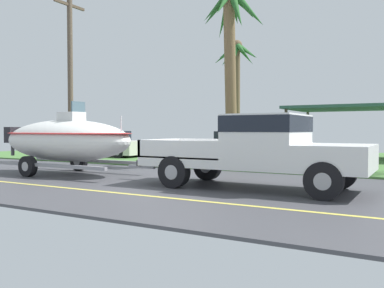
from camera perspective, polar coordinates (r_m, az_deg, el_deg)
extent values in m
cube|color=#424247|center=(10.86, -2.27, -5.86)|extent=(36.00, 8.00, 0.06)
cube|color=#477538|center=(20.97, 13.85, -2.04)|extent=(36.00, 14.00, 0.11)
cube|color=#DBCC4C|center=(9.40, -8.13, -6.90)|extent=(34.20, 0.12, 0.01)
cube|color=silver|center=(10.34, 8.35, -2.60)|extent=(5.55, 2.04, 0.22)
cube|color=silver|center=(9.77, 19.34, -1.19)|extent=(1.55, 2.04, 0.38)
cube|color=silver|center=(10.17, 10.41, 0.98)|extent=(1.66, 2.04, 1.08)
cube|color=black|center=(10.17, 10.42, 2.73)|extent=(1.68, 2.06, 0.38)
cube|color=#9D9D9D|center=(11.01, 0.53, -1.62)|extent=(2.33, 2.04, 0.04)
cube|color=silver|center=(11.87, 2.83, -0.37)|extent=(2.33, 0.08, 0.45)
cube|color=silver|center=(10.16, -2.17, -0.77)|extent=(2.33, 0.08, 0.45)
cube|color=silver|center=(11.59, -4.34, -0.43)|extent=(0.08, 2.04, 0.45)
cube|color=#333338|center=(11.67, -4.74, -2.35)|extent=(0.12, 1.84, 0.16)
sphere|color=#B2B2B7|center=(11.74, -5.22, -2.09)|extent=(0.10, 0.10, 0.10)
cylinder|color=black|center=(10.72, 19.77, -3.77)|extent=(0.80, 0.28, 0.80)
cylinder|color=#9E9EA3|center=(10.72, 19.77, -3.77)|extent=(0.36, 0.29, 0.36)
cylinder|color=black|center=(8.94, 17.76, -4.87)|extent=(0.80, 0.28, 0.80)
cylinder|color=#9E9EA3|center=(8.94, 17.76, -4.87)|extent=(0.36, 0.29, 0.36)
cylinder|color=black|center=(11.89, 2.17, -3.09)|extent=(0.80, 0.28, 0.80)
cylinder|color=#9E9EA3|center=(11.89, 2.17, -3.09)|extent=(0.36, 0.29, 0.36)
cylinder|color=black|center=(10.32, -2.50, -3.87)|extent=(0.80, 0.28, 0.80)
cylinder|color=#9E9EA3|center=(10.32, -2.50, -3.87)|extent=(0.36, 0.29, 0.36)
cube|color=gray|center=(12.02, -6.98, -3.14)|extent=(0.90, 0.10, 0.08)
cube|color=gray|center=(14.75, -14.12, -2.23)|extent=(5.18, 0.12, 0.10)
cube|color=gray|center=(13.37, -20.16, -2.73)|extent=(5.18, 0.12, 0.10)
cylinder|color=black|center=(15.16, -15.38, -2.36)|extent=(0.64, 0.22, 0.64)
cylinder|color=#9E9EA3|center=(15.16, -15.38, -2.36)|extent=(0.29, 0.23, 0.29)
cylinder|color=black|center=(13.73, -21.75, -2.88)|extent=(0.64, 0.22, 0.64)
cylinder|color=#9E9EA3|center=(13.73, -21.75, -2.88)|extent=(0.29, 0.23, 0.29)
ellipsoid|color=white|center=(14.00, -17.02, 0.46)|extent=(5.09, 2.03, 1.34)
ellipsoid|color=#B22626|center=(14.00, -17.03, 1.42)|extent=(5.20, 2.07, 0.12)
cube|color=silver|center=(13.82, -16.32, 2.91)|extent=(0.70, 0.60, 0.65)
cube|color=slate|center=(13.62, -15.46, 4.93)|extent=(0.06, 0.56, 0.36)
cube|color=black|center=(16.05, -23.58, 1.17)|extent=(0.36, 0.44, 0.56)
cylinder|color=#4C4C51|center=(16.05, -23.56, -0.15)|extent=(0.12, 0.12, 0.74)
cylinder|color=silver|center=(12.43, -9.77, 2.72)|extent=(0.04, 0.04, 0.50)
cube|color=beige|center=(22.32, -11.86, -0.41)|extent=(4.61, 1.82, 0.70)
cube|color=black|center=(22.45, -12.31, 1.13)|extent=(2.58, 1.67, 0.50)
cylinder|color=black|center=(21.97, -7.37, -0.94)|extent=(0.66, 0.22, 0.66)
cylinder|color=#9E9EA3|center=(21.97, -7.37, -0.94)|extent=(0.30, 0.23, 0.30)
cylinder|color=black|center=(20.68, -10.11, -1.14)|extent=(0.66, 0.22, 0.66)
cylinder|color=#9E9EA3|center=(20.68, -10.11, -1.14)|extent=(0.30, 0.23, 0.30)
cylinder|color=black|center=(23.99, -13.35, -0.73)|extent=(0.66, 0.22, 0.66)
cylinder|color=#9E9EA3|center=(23.99, -13.35, -0.73)|extent=(0.30, 0.23, 0.30)
cylinder|color=black|center=(22.81, -16.17, -0.90)|extent=(0.66, 0.22, 0.66)
cylinder|color=#9E9EA3|center=(22.81, -16.17, -0.90)|extent=(0.30, 0.23, 0.30)
cube|color=#99999E|center=(18.48, 8.21, -0.88)|extent=(4.44, 1.77, 0.70)
cube|color=black|center=(18.55, 7.59, 0.99)|extent=(2.49, 1.63, 0.50)
cylinder|color=black|center=(18.76, 13.40, -1.48)|extent=(0.66, 0.22, 0.66)
cylinder|color=#9E9EA3|center=(18.76, 13.40, -1.48)|extent=(0.30, 0.23, 0.30)
cylinder|color=black|center=(17.24, 11.92, -1.78)|extent=(0.66, 0.22, 0.66)
cylinder|color=#9E9EA3|center=(17.24, 11.92, -1.78)|extent=(0.30, 0.23, 0.30)
cylinder|color=black|center=(19.82, 4.99, -1.25)|extent=(0.66, 0.22, 0.66)
cylinder|color=#9E9EA3|center=(19.82, 4.99, -1.25)|extent=(0.30, 0.23, 0.30)
cylinder|color=black|center=(18.39, 2.92, -1.50)|extent=(0.66, 0.22, 0.66)
cylinder|color=#9E9EA3|center=(18.39, 2.92, -1.50)|extent=(0.30, 0.23, 0.30)
cylinder|color=#4C4238|center=(24.27, 15.69, 1.39)|extent=(0.14, 0.14, 2.45)
cylinder|color=#4C4238|center=(20.26, 12.85, 1.31)|extent=(0.14, 0.14, 2.45)
cube|color=#2D5647|center=(21.70, 21.80, 4.68)|extent=(6.25, 4.65, 0.14)
cylinder|color=brown|center=(26.37, 6.22, 6.20)|extent=(0.40, 0.43, 6.78)
cone|color=#286028|center=(26.43, 7.50, 12.60)|extent=(1.52, 0.50, 1.19)
cone|color=#286028|center=(27.08, 7.64, 12.55)|extent=(1.35, 1.49, 1.08)
cone|color=#286028|center=(27.48, 7.36, 12.12)|extent=(0.71, 2.00, 1.27)
cone|color=#286028|center=(27.37, 6.11, 11.90)|extent=(1.09, 1.56, 1.50)
cone|color=#286028|center=(27.14, 5.01, 12.59)|extent=(1.60, 0.68, 1.06)
cone|color=#286028|center=(26.82, 4.70, 12.25)|extent=(1.69, 0.85, 1.40)
cone|color=#286028|center=(26.50, 5.21, 12.11)|extent=(1.21, 1.30, 1.60)
cone|color=#286028|center=(26.22, 6.15, 12.68)|extent=(0.82, 1.41, 1.24)
cone|color=#286028|center=(26.03, 6.82, 12.89)|extent=(1.49, 1.58, 1.18)
sphere|color=brown|center=(26.84, 6.25, 13.44)|extent=(0.64, 0.64, 0.64)
cylinder|color=brown|center=(16.14, 5.33, 8.89)|extent=(0.44, 0.82, 6.80)
cone|color=#286028|center=(16.38, 7.57, 18.20)|extent=(1.67, 0.49, 1.78)
cone|color=#286028|center=(16.98, 6.99, 18.58)|extent=(0.98, 1.14, 1.17)
cone|color=#286028|center=(17.19, 5.86, 18.23)|extent=(0.59, 1.34, 1.34)
cone|color=#286028|center=(17.41, 4.53, 17.32)|extent=(1.45, 1.57, 1.70)
cone|color=#286028|center=(16.96, 3.54, 18.27)|extent=(1.39, 0.39, 1.39)
cone|color=#286028|center=(16.57, 3.53, 18.55)|extent=(1.14, 1.05, 1.41)
cone|color=#286028|center=(16.12, 4.47, 19.06)|extent=(0.42, 1.56, 1.45)
cone|color=#286028|center=(16.12, 6.12, 18.23)|extent=(1.34, 1.34, 1.87)
cylinder|color=brown|center=(20.02, -16.48, 8.89)|extent=(0.24, 0.24, 7.76)
cube|color=brown|center=(20.68, -16.58, 17.95)|extent=(0.10, 1.80, 0.12)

